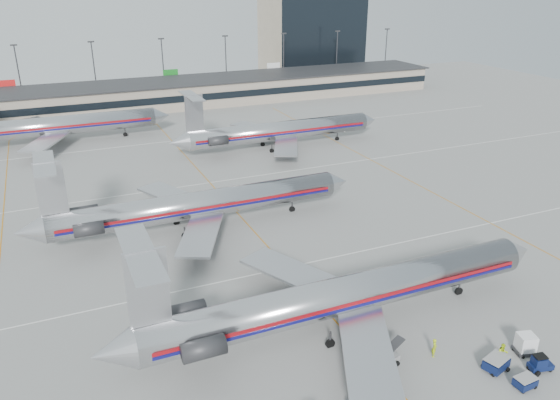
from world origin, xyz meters
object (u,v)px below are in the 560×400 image
jet_foreground (338,296)px  belt_loader (383,360)px  jet_second_row (193,205)px  uld_container (526,344)px

jet_foreground → belt_loader: jet_foreground is taller
jet_foreground → belt_loader: (0.93, -6.40, -2.89)m
jet_second_row → belt_loader: 33.86m
jet_second_row → jet_foreground: bearing=-76.5°
uld_container → belt_loader: size_ratio=0.51×
jet_second_row → belt_loader: (7.33, -32.94, -2.78)m
jet_foreground → jet_second_row: 27.30m
jet_foreground → uld_container: size_ratio=21.84×
uld_container → belt_loader: belt_loader is taller
jet_foreground → belt_loader: bearing=-81.7°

